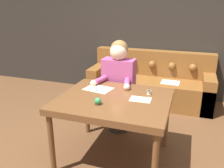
% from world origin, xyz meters
% --- Properties ---
extents(ground_plane, '(16.00, 16.00, 0.00)m').
position_xyz_m(ground_plane, '(0.00, 0.00, 0.00)').
color(ground_plane, brown).
extents(wall_back, '(8.00, 0.06, 2.60)m').
position_xyz_m(wall_back, '(0.00, 2.31, 1.30)').
color(wall_back, '#2D2823').
rests_on(wall_back, ground_plane).
extents(dining_table, '(1.19, 1.01, 0.77)m').
position_xyz_m(dining_table, '(-0.11, 0.07, 0.69)').
color(dining_table, brown).
rests_on(dining_table, ground_plane).
extents(couch, '(2.17, 0.77, 0.90)m').
position_xyz_m(couch, '(-0.03, 1.92, 0.32)').
color(couch, brown).
rests_on(couch, ground_plane).
extents(person, '(0.51, 0.55, 1.28)m').
position_xyz_m(person, '(-0.26, 0.71, 0.68)').
color(person, '#33281E').
rests_on(person, ground_plane).
extents(pattern_paper_main, '(0.35, 0.29, 0.00)m').
position_xyz_m(pattern_paper_main, '(-0.38, 0.27, 0.77)').
color(pattern_paper_main, beige).
rests_on(pattern_paper_main, dining_table).
extents(pattern_paper_offcut, '(0.23, 0.16, 0.00)m').
position_xyz_m(pattern_paper_offcut, '(0.17, 0.11, 0.77)').
color(pattern_paper_offcut, beige).
rests_on(pattern_paper_offcut, dining_table).
extents(scissors, '(0.21, 0.17, 0.01)m').
position_xyz_m(scissors, '(-0.35, 0.24, 0.77)').
color(scissors, silver).
rests_on(scissors, dining_table).
extents(thread_spool, '(0.04, 0.04, 0.05)m').
position_xyz_m(thread_spool, '(0.22, 0.30, 0.79)').
color(thread_spool, beige).
rests_on(thread_spool, dining_table).
extents(pin_cushion, '(0.07, 0.07, 0.07)m').
position_xyz_m(pin_cushion, '(-0.21, -0.15, 0.80)').
color(pin_cushion, '#4C3828').
rests_on(pin_cushion, dining_table).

